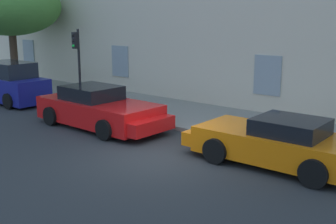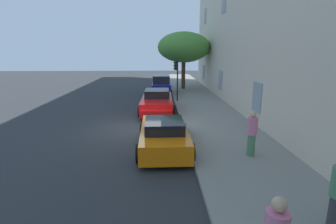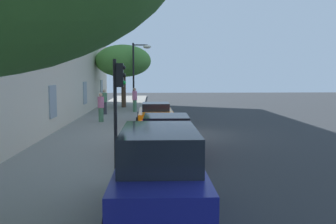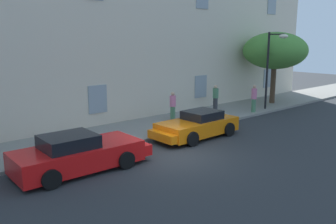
# 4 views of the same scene
# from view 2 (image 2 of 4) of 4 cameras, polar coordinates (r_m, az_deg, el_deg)

# --- Properties ---
(ground_plane) EXTENTS (80.00, 80.00, 0.00)m
(ground_plane) POSITION_cam_2_polar(r_m,az_deg,el_deg) (13.19, -6.99, -3.71)
(ground_plane) COLOR #2B2D30
(sidewalk) EXTENTS (60.00, 3.81, 0.14)m
(sidewalk) POSITION_cam_2_polar(r_m,az_deg,el_deg) (13.48, 11.25, -3.20)
(sidewalk) COLOR gray
(sidewalk) RESTS_ON ground
(sportscar_red_lead) EXTENTS (5.09, 2.25, 1.40)m
(sportscar_red_lead) POSITION_cam_2_polar(r_m,az_deg,el_deg) (16.49, -2.48, 2.03)
(sportscar_red_lead) COLOR red
(sportscar_red_lead) RESTS_ON ground
(sportscar_yellow_flank) EXTENTS (4.63, 2.11, 1.28)m
(sportscar_yellow_flank) POSITION_cam_2_polar(r_m,az_deg,el_deg) (10.46, -0.93, -4.86)
(sportscar_yellow_flank) COLOR orange
(sportscar_yellow_flank) RESTS_ON ground
(hatchback_parked) EXTENTS (3.99, 1.83, 1.81)m
(hatchback_parked) POSITION_cam_2_polar(r_m,az_deg,el_deg) (22.81, -1.50, 5.76)
(hatchback_parked) COLOR navy
(hatchback_parked) RESTS_ON ground
(tree_midblock) EXTENTS (5.14, 5.14, 5.60)m
(tree_midblock) POSITION_cam_2_polar(r_m,az_deg,el_deg) (26.05, 3.52, 14.20)
(tree_midblock) COLOR #473323
(tree_midblock) RESTS_ON sidewalk
(traffic_light) EXTENTS (0.22, 0.36, 3.13)m
(traffic_light) POSITION_cam_2_polar(r_m,az_deg,el_deg) (19.31, 1.88, 8.73)
(traffic_light) COLOR black
(traffic_light) RESTS_ON sidewalk
(pedestrian_strolling) EXTENTS (0.36, 0.36, 1.67)m
(pedestrian_strolling) POSITION_cam_2_polar(r_m,az_deg,el_deg) (9.67, 18.20, -4.56)
(pedestrian_strolling) COLOR #4C7F59
(pedestrian_strolling) RESTS_ON sidewalk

